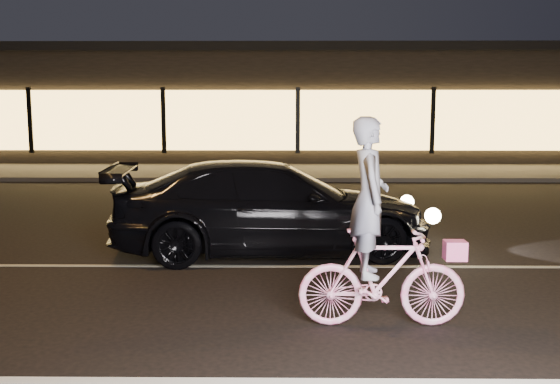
{
  "coord_description": "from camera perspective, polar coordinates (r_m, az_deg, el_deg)",
  "views": [
    {
      "loc": [
        -0.36,
        -6.14,
        2.18
      ],
      "look_at": [
        -0.44,
        0.6,
        1.21
      ],
      "focal_mm": 40.0,
      "sensor_mm": 36.0,
      "label": 1
    }
  ],
  "objects": [
    {
      "name": "ground",
      "position": [
        6.52,
        3.86,
        -11.37
      ],
      "size": [
        90.0,
        90.0,
        0.0
      ],
      "primitive_type": "plane",
      "color": "black",
      "rests_on": "ground"
    },
    {
      "name": "lane_stripe_near",
      "position": [
        5.13,
        4.84,
        -16.92
      ],
      "size": [
        60.0,
        0.12,
        0.01
      ],
      "primitive_type": "cube",
      "color": "silver",
      "rests_on": "ground"
    },
    {
      "name": "lane_stripe_far",
      "position": [
        8.43,
        3.1,
        -6.8
      ],
      "size": [
        60.0,
        0.1,
        0.01
      ],
      "primitive_type": "cube",
      "color": "gray",
      "rests_on": "ground"
    },
    {
      "name": "sidewalk",
      "position": [
        19.26,
        1.71,
        1.83
      ],
      "size": [
        30.0,
        4.0,
        0.12
      ],
      "primitive_type": "cube",
      "color": "#383533",
      "rests_on": "ground"
    },
    {
      "name": "storefront",
      "position": [
        25.11,
        1.48,
        8.08
      ],
      "size": [
        25.4,
        8.42,
        4.2
      ],
      "color": "black",
      "rests_on": "ground"
    },
    {
      "name": "cyclist",
      "position": [
        6.14,
        9.0,
        -5.59
      ],
      "size": [
        1.63,
        0.56,
        2.05
      ],
      "rotation": [
        0.0,
        0.0,
        1.57
      ],
      "color": "#FF378D",
      "rests_on": "ground"
    },
    {
      "name": "sedan",
      "position": [
        9.09,
        -0.76,
        -1.39
      ],
      "size": [
        4.8,
        2.36,
        1.34
      ],
      "rotation": [
        0.0,
        0.0,
        1.68
      ],
      "color": "black",
      "rests_on": "ground"
    }
  ]
}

